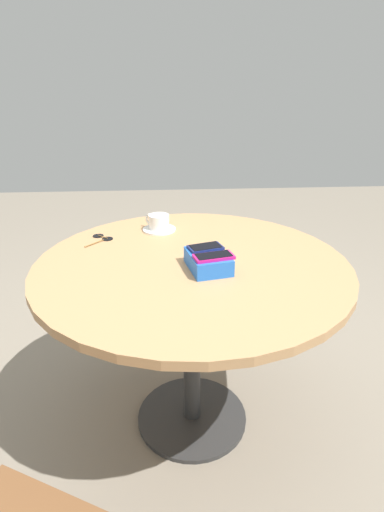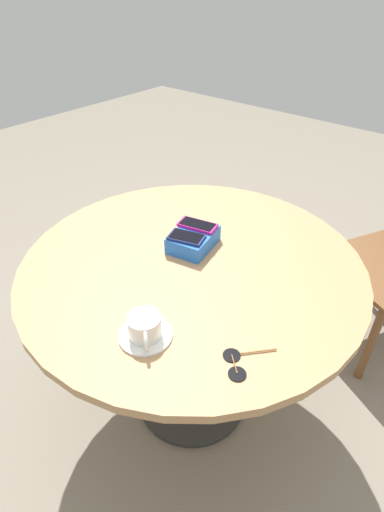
{
  "view_description": "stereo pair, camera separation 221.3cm",
  "coord_description": "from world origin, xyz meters",
  "px_view_note": "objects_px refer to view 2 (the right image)",
  "views": [
    {
      "loc": [
        -1.31,
        0.09,
        1.36
      ],
      "look_at": [
        0.0,
        0.0,
        0.78
      ],
      "focal_mm": 28.0,
      "sensor_mm": 36.0,
      "label": 1
    },
    {
      "loc": [
        0.81,
        0.68,
        1.55
      ],
      "look_at": [
        0.0,
        0.0,
        0.78
      ],
      "focal_mm": 28.0,
      "sensor_mm": 36.0,
      "label": 2
    }
  ],
  "objects_px": {
    "phone_navy": "(186,237)",
    "phone_box": "(193,240)",
    "round_table": "(192,286)",
    "sunglasses": "(237,363)",
    "phone_magenta": "(197,225)",
    "saucer": "(145,335)",
    "coffee_cup": "(145,326)"
  },
  "relations": [
    {
      "from": "phone_navy",
      "to": "saucer",
      "type": "bearing_deg",
      "value": 24.89
    },
    {
      "from": "phone_box",
      "to": "sunglasses",
      "type": "distance_m",
      "value": 0.52
    },
    {
      "from": "round_table",
      "to": "sunglasses",
      "type": "bearing_deg",
      "value": 54.88
    },
    {
      "from": "saucer",
      "to": "coffee_cup",
      "type": "bearing_deg",
      "value": 49.45
    },
    {
      "from": "saucer",
      "to": "coffee_cup",
      "type": "xyz_separation_m",
      "value": [
        0.0,
        0.0,
        0.04
      ]
    },
    {
      "from": "round_table",
      "to": "phone_magenta",
      "type": "relative_size",
      "value": 7.91
    },
    {
      "from": "phone_navy",
      "to": "phone_box",
      "type": "bearing_deg",
      "value": -172.3
    },
    {
      "from": "phone_navy",
      "to": "saucer",
      "type": "distance_m",
      "value": 0.4
    },
    {
      "from": "round_table",
      "to": "phone_box",
      "type": "relative_size",
      "value": 5.83
    },
    {
      "from": "round_table",
      "to": "coffee_cup",
      "type": "relative_size",
      "value": 10.74
    },
    {
      "from": "coffee_cup",
      "to": "phone_box",
      "type": "bearing_deg",
      "value": -156.62
    },
    {
      "from": "phone_box",
      "to": "saucer",
      "type": "height_order",
      "value": "phone_box"
    },
    {
      "from": "phone_box",
      "to": "coffee_cup",
      "type": "height_order",
      "value": "coffee_cup"
    },
    {
      "from": "phone_box",
      "to": "phone_magenta",
      "type": "bearing_deg",
      "value": -160.73
    },
    {
      "from": "phone_box",
      "to": "phone_magenta",
      "type": "relative_size",
      "value": 1.36
    },
    {
      "from": "sunglasses",
      "to": "phone_magenta",
      "type": "bearing_deg",
      "value": -130.28
    },
    {
      "from": "round_table",
      "to": "sunglasses",
      "type": "height_order",
      "value": "sunglasses"
    },
    {
      "from": "coffee_cup",
      "to": "phone_navy",
      "type": "bearing_deg",
      "value": -154.95
    },
    {
      "from": "phone_box",
      "to": "phone_magenta",
      "type": "height_order",
      "value": "phone_magenta"
    },
    {
      "from": "sunglasses",
      "to": "saucer",
      "type": "bearing_deg",
      "value": -70.82
    },
    {
      "from": "round_table",
      "to": "phone_box",
      "type": "xyz_separation_m",
      "value": [
        -0.07,
        -0.05,
        0.14
      ]
    },
    {
      "from": "saucer",
      "to": "sunglasses",
      "type": "distance_m",
      "value": 0.25
    },
    {
      "from": "saucer",
      "to": "sunglasses",
      "type": "bearing_deg",
      "value": 109.18
    },
    {
      "from": "round_table",
      "to": "saucer",
      "type": "bearing_deg",
      "value": 19.87
    },
    {
      "from": "sunglasses",
      "to": "phone_box",
      "type": "bearing_deg",
      "value": -127.94
    },
    {
      "from": "phone_navy",
      "to": "sunglasses",
      "type": "distance_m",
      "value": 0.49
    },
    {
      "from": "round_table",
      "to": "phone_navy",
      "type": "bearing_deg",
      "value": -118.61
    },
    {
      "from": "saucer",
      "to": "coffee_cup",
      "type": "height_order",
      "value": "coffee_cup"
    },
    {
      "from": "saucer",
      "to": "sunglasses",
      "type": "height_order",
      "value": "saucer"
    },
    {
      "from": "coffee_cup",
      "to": "sunglasses",
      "type": "height_order",
      "value": "coffee_cup"
    },
    {
      "from": "sunglasses",
      "to": "coffee_cup",
      "type": "bearing_deg",
      "value": -70.29
    },
    {
      "from": "sunglasses",
      "to": "round_table",
      "type": "bearing_deg",
      "value": -125.12
    }
  ]
}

